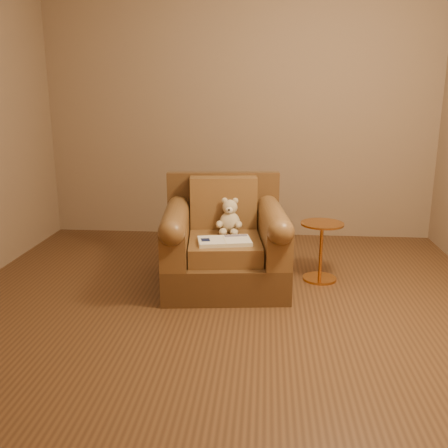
{
  "coord_description": "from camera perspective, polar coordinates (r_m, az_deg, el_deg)",
  "views": [
    {
      "loc": [
        0.28,
        -3.21,
        1.48
      ],
      "look_at": [
        -0.03,
        0.45,
        0.51
      ],
      "focal_mm": 40.0,
      "sensor_mm": 36.0,
      "label": 1
    }
  ],
  "objects": [
    {
      "name": "teddy_bear",
      "position": [
        3.95,
        0.64,
        0.53
      ],
      "size": [
        0.21,
        0.23,
        0.28
      ],
      "rotation": [
        0.0,
        0.0,
        -0.01
      ],
      "color": "#C4AF89",
      "rests_on": "armchair"
    },
    {
      "name": "side_table",
      "position": [
        4.1,
        11.02,
        -2.87
      ],
      "size": [
        0.34,
        0.34,
        0.48
      ],
      "color": "#CD8338",
      "rests_on": "floor"
    },
    {
      "name": "armchair",
      "position": [
        3.93,
        0.04,
        -2.33
      ],
      "size": [
        1.03,
        0.99,
        0.84
      ],
      "rotation": [
        0.0,
        0.0,
        0.11
      ],
      "color": "#53361B",
      "rests_on": "floor"
    },
    {
      "name": "guidebook",
      "position": [
        3.69,
        0.05,
        -1.97
      ],
      "size": [
        0.43,
        0.31,
        0.03
      ],
      "rotation": [
        0.0,
        0.0,
        0.21
      ],
      "color": "beige",
      "rests_on": "armchair"
    },
    {
      "name": "floor",
      "position": [
        3.54,
        -0.13,
        -9.92
      ],
      "size": [
        4.0,
        4.0,
        0.0
      ],
      "primitive_type": "plane",
      "color": "brown",
      "rests_on": "ground"
    },
    {
      "name": "room",
      "position": [
        3.23,
        -0.15,
        18.93
      ],
      "size": [
        4.02,
        4.02,
        2.71
      ],
      "color": "#896E54",
      "rests_on": "ground"
    }
  ]
}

